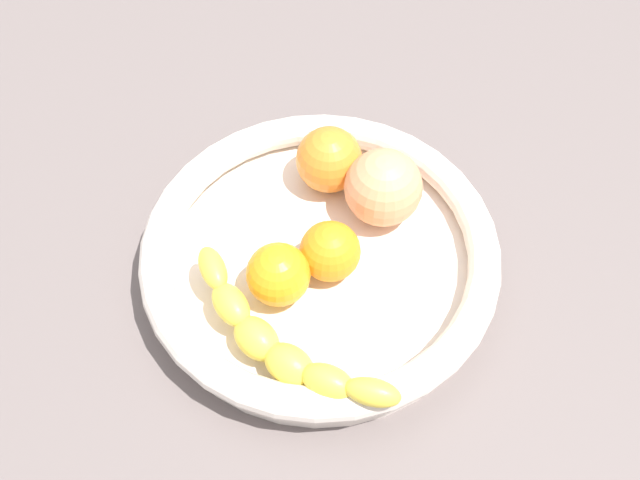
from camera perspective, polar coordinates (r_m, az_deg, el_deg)
The scene contains 7 objects.
kitchen_counter at distance 70.32cm, azimuth 0.00°, elevation -3.16°, with size 120.00×120.00×3.00cm, color #665A57.
fruit_bowl at distance 66.81cm, azimuth 0.00°, elevation -1.29°, with size 31.36×31.36×5.16cm.
banana_draped_left at distance 60.25cm, azimuth -3.18°, elevation -7.73°, with size 6.64×21.56×3.94cm.
orange_front at distance 64.61cm, azimuth 1.07°, elevation -0.60°, with size 5.27×5.27×5.27cm, color orange.
orange_mid_left at distance 63.04cm, azimuth -3.01°, elevation -2.74°, with size 5.42×5.42×5.42cm, color orange.
orange_mid_right at distance 70.03cm, azimuth 0.69°, elevation 6.06°, with size 6.16×6.16×6.16cm, color orange.
peach_blush at distance 67.43cm, azimuth 5.05°, elevation 3.73°, with size 7.03×7.03×7.03cm, color #F59A67.
Camera 1 is at (25.29, 26.73, 61.42)cm, focal length 42.61 mm.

